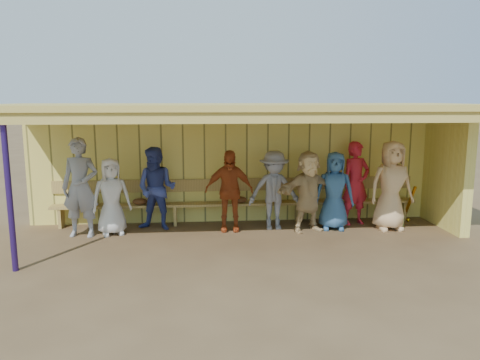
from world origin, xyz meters
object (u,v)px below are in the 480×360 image
player_h (391,186)px  player_g (356,183)px  player_e (274,190)px  player_extra (334,191)px  player_a (80,187)px  player_d (229,191)px  bench (237,198)px  player_c (157,189)px  player_f (308,191)px  player_b (111,197)px

player_h → player_g: bearing=138.3°
player_e → player_extra: player_e is taller
player_extra → player_a: bearing=-169.6°
player_d → player_g: bearing=8.2°
bench → player_h: bearing=-14.4°
player_h → player_extra: (-1.12, 0.12, -0.11)m
player_c → player_f: player_c is taller
player_c → player_g: (4.08, 0.07, 0.03)m
player_e → bench: 0.92m
player_a → player_f: 4.37m
player_a → player_c: size_ratio=1.14×
player_d → player_e: player_d is taller
player_f → player_h: (1.67, -0.02, 0.09)m
player_d → player_f: player_d is taller
player_h → player_f: bearing=177.1°
player_a → player_b: player_a is taller
player_d → player_h: size_ratio=0.90×
player_b → player_d: 2.27m
player_b → player_a: bearing=168.7°
player_a → player_e: size_ratio=1.20×
player_c → bench: 1.70m
player_b → player_e: bearing=-17.3°
player_d → bench: 0.67m
player_c → player_g: size_ratio=0.96×
player_f → bench: player_f is taller
player_a → bench: bearing=21.2°
player_extra → bench: player_extra is taller
player_a → player_h: size_ratio=1.06×
player_b → player_c: bearing=-1.3°
player_b → player_h: size_ratio=0.83×
player_a → player_g: player_a is taller
player_b → player_g: 4.93m
player_a → player_f: player_a is taller
player_c → player_d: 1.44m
player_b → player_g: player_g is taller
player_b → player_c: (0.84, 0.27, 0.09)m
player_b → player_extra: bearing=-19.3°
player_a → player_extra: (4.91, 0.08, -0.16)m
player_extra → player_e: bearing=-175.8°
bench → player_e: bearing=-37.5°
player_f → player_d: bearing=155.8°
bench → player_f: bearing=-29.1°
player_h → player_a: bearing=177.3°
player_f → player_g: 1.19m
player_b → player_d: size_ratio=0.92×
player_extra → bench: bearing=170.6°
player_b → player_d: player_d is taller
player_d → player_f: bearing=-4.0°
player_b → bench: size_ratio=0.20×
bench → player_b: bearing=-165.2°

